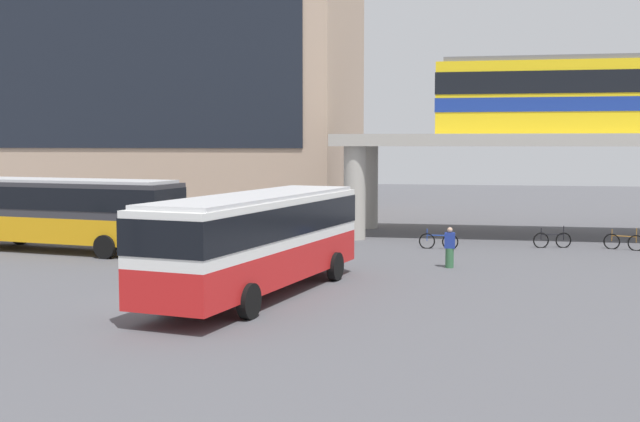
{
  "coord_description": "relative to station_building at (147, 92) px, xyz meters",
  "views": [
    {
      "loc": [
        8.89,
        -22.49,
        4.83
      ],
      "look_at": [
        3.16,
        7.54,
        2.2
      ],
      "focal_mm": 44.73,
      "sensor_mm": 36.0,
      "label": 1
    }
  ],
  "objects": [
    {
      "name": "bicycle_brown",
      "position": [
        29.14,
        -15.14,
        -7.99
      ],
      "size": [
        1.69,
        0.71,
        1.04
      ],
      "color": "black",
      "rests_on": "ground_plane"
    },
    {
      "name": "ground_plane",
      "position": [
        13.45,
        -20.24,
        -8.35
      ],
      "size": [
        120.0,
        120.0,
        0.0
      ],
      "primitive_type": "plane",
      "color": "#515156"
    },
    {
      "name": "bicycle_blue",
      "position": [
        20.91,
        -16.37,
        -7.99
      ],
      "size": [
        1.79,
        0.13,
        1.04
      ],
      "color": "black",
      "rests_on": "ground_plane"
    },
    {
      "name": "station_building",
      "position": [
        0.0,
        0.0,
        0.0
      ],
      "size": [
        28.37,
        15.69,
        16.69
      ],
      "color": "tan",
      "rests_on": "ground_plane"
    },
    {
      "name": "bicycle_black",
      "position": [
        26.04,
        -15.0,
        -7.99
      ],
      "size": [
        1.75,
        0.48,
        1.04
      ],
      "color": "black",
      "rests_on": "ground_plane"
    },
    {
      "name": "bus_main",
      "position": [
        15.78,
        -28.7,
        -6.36
      ],
      "size": [
        4.65,
        11.32,
        3.22
      ],
      "color": "red",
      "rests_on": "ground_plane"
    },
    {
      "name": "train",
      "position": [
        29.83,
        -10.81,
        -1.13
      ],
      "size": [
        18.73,
        2.96,
        3.84
      ],
      "color": "yellow",
      "rests_on": "elevated_platform"
    },
    {
      "name": "bus_secondary",
      "position": [
        4.55,
        -20.33,
        -6.36
      ],
      "size": [
        11.31,
        4.39,
        3.22
      ],
      "color": "orange",
      "rests_on": "ground_plane"
    },
    {
      "name": "pedestrian_near_building",
      "position": [
        21.55,
        -21.82,
        -7.61
      ],
      "size": [
        0.4,
        0.32,
        1.57
      ],
      "color": "#33663F",
      "rests_on": "ground_plane"
    }
  ]
}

